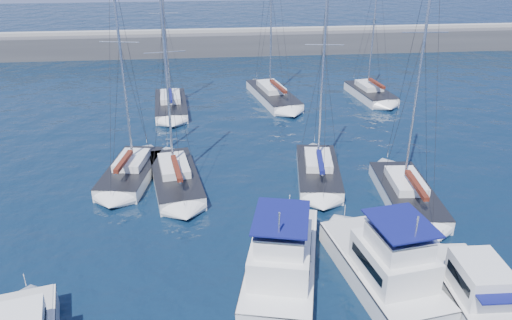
{
  "coord_description": "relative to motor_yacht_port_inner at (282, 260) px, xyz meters",
  "views": [
    {
      "loc": [
        -5.57,
        -21.47,
        16.69
      ],
      "look_at": [
        -2.6,
        7.75,
        3.0
      ],
      "focal_mm": 35.0,
      "sensor_mm": 36.0,
      "label": 1
    }
  ],
  "objects": [
    {
      "name": "breakwater",
      "position": [
        2.11,
        52.57,
        -0.08
      ],
      "size": [
        160.0,
        6.0,
        4.45
      ],
      "color": "#424244",
      "rests_on": "ground"
    },
    {
      "name": "sailboat_mid_c",
      "position": [
        4.37,
        11.17,
        -0.6
      ],
      "size": [
        4.08,
        8.28,
        15.4
      ],
      "rotation": [
        0.0,
        0.0,
        -0.15
      ],
      "color": "white",
      "rests_on": "ground"
    },
    {
      "name": "sailboat_mid_b",
      "position": [
        -5.98,
        11.23,
        -0.61
      ],
      "size": [
        4.42,
        8.85,
        14.95
      ],
      "rotation": [
        0.0,
        0.0,
        0.17
      ],
      "color": "silver",
      "rests_on": "ground"
    },
    {
      "name": "motor_yacht_stbd_outer",
      "position": [
        8.76,
        -2.97,
        -0.19
      ],
      "size": [
        2.74,
        6.35,
        3.2
      ],
      "rotation": [
        0.0,
        0.0,
        -0.04
      ],
      "color": "silver",
      "rests_on": "ground"
    },
    {
      "name": "motor_yacht_port_inner",
      "position": [
        0.0,
        0.0,
        0.0
      ],
      "size": [
        5.55,
        9.97,
        4.69
      ],
      "rotation": [
        0.0,
        0.0,
        -0.23
      ],
      "color": "white",
      "rests_on": "ground"
    },
    {
      "name": "sailboat_mid_a",
      "position": [
        -9.26,
        12.52,
        -0.59
      ],
      "size": [
        4.29,
        7.88,
        15.73
      ],
      "rotation": [
        0.0,
        0.0,
        -0.17
      ],
      "color": "silver",
      "rests_on": "ground"
    },
    {
      "name": "motor_yacht_stbd_inner",
      "position": [
        5.14,
        -1.1,
        0.0
      ],
      "size": [
        4.75,
        8.96,
        4.69
      ],
      "rotation": [
        0.0,
        0.0,
        0.16
      ],
      "color": "silver",
      "rests_on": "ground"
    },
    {
      "name": "sailboat_back_a",
      "position": [
        -7.16,
        27.55,
        -0.61
      ],
      "size": [
        3.69,
        8.78,
        15.02
      ],
      "rotation": [
        0.0,
        0.0,
        0.07
      ],
      "color": "white",
      "rests_on": "ground"
    },
    {
      "name": "sailboat_back_c",
      "position": [
        14.05,
        29.37,
        -0.61
      ],
      "size": [
        4.02,
        7.74,
        13.96
      ],
      "rotation": [
        0.0,
        0.0,
        0.13
      ],
      "color": "silver",
      "rests_on": "ground"
    },
    {
      "name": "sailboat_mid_d",
      "position": [
        9.57,
        7.23,
        -0.58
      ],
      "size": [
        3.75,
        8.62,
        17.82
      ],
      "rotation": [
        0.0,
        0.0,
        -0.07
      ],
      "color": "white",
      "rests_on": "ground"
    },
    {
      "name": "ground",
      "position": [
        2.11,
        0.57,
        -1.13
      ],
      "size": [
        220.0,
        220.0,
        0.0
      ],
      "primitive_type": "plane",
      "color": "black",
      "rests_on": "ground"
    },
    {
      "name": "sailboat_back_b",
      "position": [
        3.51,
        29.77,
        -0.6
      ],
      "size": [
        5.01,
        10.3,
        17.71
      ],
      "rotation": [
        0.0,
        0.0,
        0.19
      ],
      "color": "white",
      "rests_on": "ground"
    }
  ]
}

